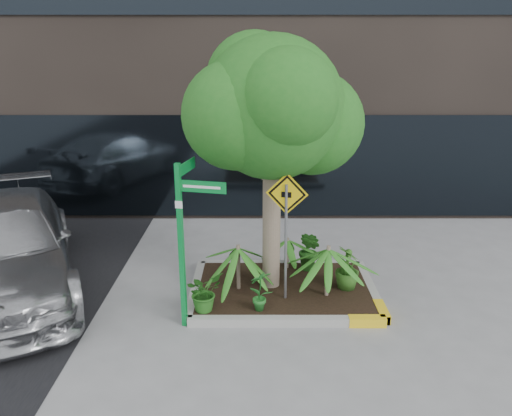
{
  "coord_description": "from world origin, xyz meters",
  "views": [
    {
      "loc": [
        -0.29,
        -7.89,
        4.29
      ],
      "look_at": [
        -0.3,
        0.2,
        1.68
      ],
      "focal_mm": 35.0,
      "sensor_mm": 36.0,
      "label": 1
    }
  ],
  "objects_px": {
    "street_sign_post": "(185,228)",
    "cattle_sign": "(286,216)",
    "tree": "(273,108)",
    "parked_car": "(6,247)"
  },
  "relations": [
    {
      "from": "street_sign_post",
      "to": "cattle_sign",
      "type": "distance_m",
      "value": 1.67
    },
    {
      "from": "tree",
      "to": "cattle_sign",
      "type": "distance_m",
      "value": 1.79
    },
    {
      "from": "parked_car",
      "to": "tree",
      "type": "bearing_deg",
      "value": -25.83
    },
    {
      "from": "tree",
      "to": "cattle_sign",
      "type": "xyz_separation_m",
      "value": [
        0.23,
        -0.59,
        -1.67
      ]
    },
    {
      "from": "street_sign_post",
      "to": "cattle_sign",
      "type": "relative_size",
      "value": 1.19
    },
    {
      "from": "parked_car",
      "to": "cattle_sign",
      "type": "relative_size",
      "value": 2.48
    },
    {
      "from": "tree",
      "to": "street_sign_post",
      "type": "bearing_deg",
      "value": -140.3
    },
    {
      "from": "parked_car",
      "to": "street_sign_post",
      "type": "bearing_deg",
      "value": -44.23
    },
    {
      "from": "tree",
      "to": "street_sign_post",
      "type": "height_order",
      "value": "tree"
    },
    {
      "from": "tree",
      "to": "parked_car",
      "type": "relative_size",
      "value": 0.82
    }
  ]
}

